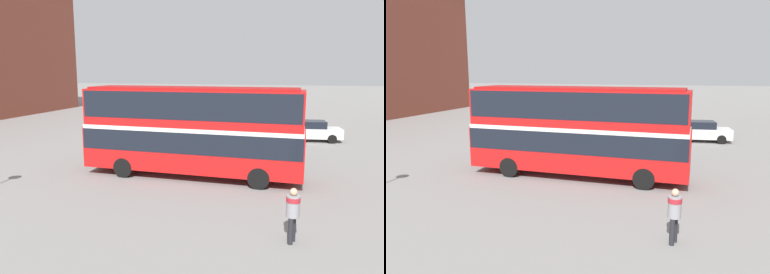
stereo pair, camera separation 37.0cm
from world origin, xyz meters
The scene contains 5 objects.
ground_plane centered at (0.00, 0.00, 0.00)m, with size 240.00×240.00×0.00m, color gray.
double_decker_bus centered at (-0.27, -0.14, 2.58)m, with size 10.93×2.80×4.50m.
pedestrian_foreground centered at (4.69, -6.51, 1.09)m, with size 0.54×0.54×1.77m.
parked_car_kerb_near centered at (5.98, 11.49, 0.79)m, with size 4.37×2.23×1.55m.
parked_car_kerb_far centered at (0.33, 13.98, 0.78)m, with size 4.24×2.21×1.52m.
Camera 2 is at (4.93, -17.79, 5.33)m, focal length 35.00 mm.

